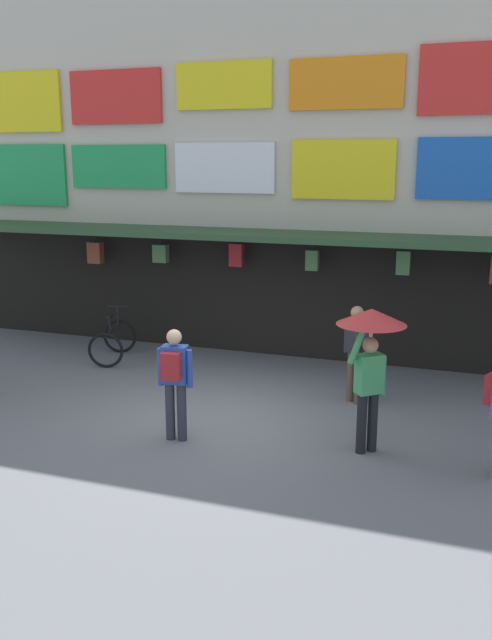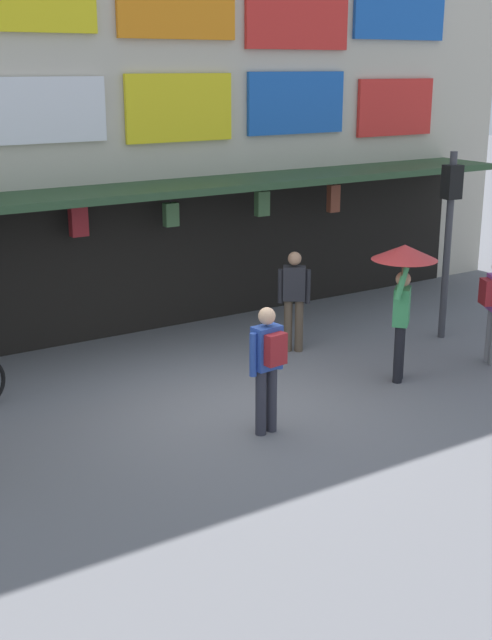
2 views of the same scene
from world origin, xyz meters
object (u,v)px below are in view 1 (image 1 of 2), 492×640
bicycle_parked (113,341)px  pedestrian_in_red (357,346)px  pedestrian_in_green (175,377)px  pedestrian_with_umbrella (371,340)px

bicycle_parked → pedestrian_in_red: size_ratio=0.78×
pedestrian_in_red → pedestrian_in_green: bearing=-131.5°
pedestrian_in_green → pedestrian_with_umbrella: bearing=10.7°
pedestrian_in_red → pedestrian_in_green: 3.33m
bicycle_parked → pedestrian_in_green: bearing=-48.2°
bicycle_parked → pedestrian_in_green: pedestrian_in_green is taller
bicycle_parked → pedestrian_in_red: bearing=-9.3°
bicycle_parked → pedestrian_in_green: (2.98, -3.34, 0.59)m
bicycle_parked → pedestrian_in_green: 4.51m
bicycle_parked → pedestrian_with_umbrella: size_ratio=0.63×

